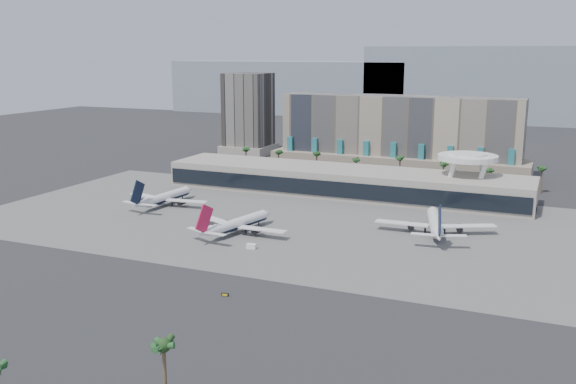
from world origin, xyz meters
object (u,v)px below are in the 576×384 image
at_px(airliner_left, 165,197).
at_px(service_vehicle_b, 251,246).
at_px(taxiway_sign, 225,295).
at_px(airliner_right, 435,223).
at_px(airliner_centre, 237,223).
at_px(service_vehicle_a, 215,229).

xyz_separation_m(airliner_left, service_vehicle_b, (62.39, -41.18, -2.80)).
bearing_deg(airliner_left, taxiway_sign, -43.75).
distance_m(airliner_left, airliner_right, 116.38).
bearing_deg(taxiway_sign, airliner_centre, 101.19).
relative_size(airliner_centre, service_vehicle_b, 12.67).
height_order(airliner_right, service_vehicle_b, airliner_right).
distance_m(airliner_right, service_vehicle_b, 69.08).
bearing_deg(service_vehicle_b, service_vehicle_a, 142.49).
distance_m(service_vehicle_a, taxiway_sign, 64.88).
xyz_separation_m(airliner_centre, airliner_right, (67.25, 27.76, 0.32)).
xyz_separation_m(airliner_right, service_vehicle_a, (-75.76, -29.72, -2.89)).
bearing_deg(airliner_right, airliner_left, 167.00).
bearing_deg(service_vehicle_b, airliner_centre, 124.93).
relative_size(airliner_left, taxiway_sign, 20.69).
xyz_separation_m(airliner_centre, service_vehicle_a, (-8.50, -1.96, -2.57)).
distance_m(airliner_right, taxiway_sign, 94.33).
bearing_deg(taxiway_sign, airliner_left, 118.88).
bearing_deg(service_vehicle_b, airliner_left, 140.44).
bearing_deg(airliner_left, service_vehicle_a, -30.38).
distance_m(service_vehicle_b, taxiway_sign, 43.59).
xyz_separation_m(airliner_centre, taxiway_sign, (25.91, -56.96, -3.20)).
distance_m(airliner_centre, service_vehicle_a, 9.10).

